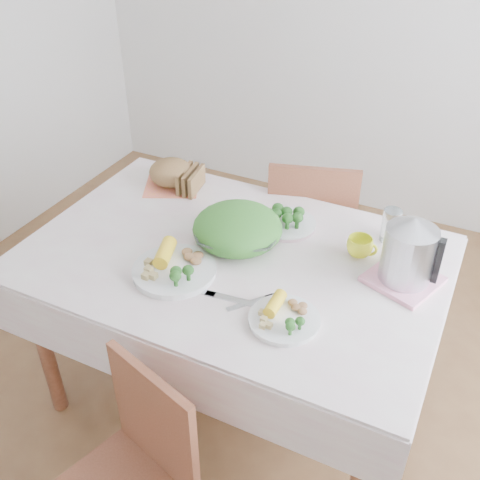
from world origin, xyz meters
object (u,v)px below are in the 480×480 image
at_px(dinner_plate_right, 284,319).
at_px(dinner_plate_left, 174,271).
at_px(yellow_mug, 360,247).
at_px(electric_kettle, 409,253).
at_px(dining_table, 233,331).
at_px(salad_bowl, 238,234).
at_px(chair_far, 311,230).

bearing_deg(dinner_plate_right, dinner_plate_left, 172.51).
bearing_deg(yellow_mug, electric_kettle, -23.90).
xyz_separation_m(dinner_plate_left, dinner_plate_right, (0.43, -0.06, 0.00)).
height_order(dinner_plate_left, yellow_mug, yellow_mug).
xyz_separation_m(dining_table, salad_bowl, (-0.02, 0.08, 0.43)).
bearing_deg(salad_bowl, dinner_plate_left, -113.20).
distance_m(dinner_plate_left, electric_kettle, 0.79).
bearing_deg(dinner_plate_left, yellow_mug, 35.42).
height_order(salad_bowl, yellow_mug, salad_bowl).
relative_size(dinner_plate_left, dinner_plate_right, 1.30).
xyz_separation_m(chair_far, dinner_plate_right, (0.24, -0.94, 0.31)).
bearing_deg(dinner_plate_left, dining_table, 55.21).
distance_m(salad_bowl, electric_kettle, 0.61).
relative_size(dining_table, yellow_mug, 14.74).
relative_size(yellow_mug, electric_kettle, 0.39).
bearing_deg(dinner_plate_left, chair_far, 77.39).
distance_m(dining_table, dinner_plate_right, 0.56).
distance_m(dining_table, yellow_mug, 0.62).
relative_size(dinner_plate_right, yellow_mug, 2.38).
xyz_separation_m(chair_far, electric_kettle, (0.52, -0.58, 0.42)).
bearing_deg(salad_bowl, dinner_plate_right, -45.03).
distance_m(dinner_plate_right, electric_kettle, 0.48).
bearing_deg(electric_kettle, chair_far, 116.17).
distance_m(salad_bowl, dinner_plate_left, 0.29).
bearing_deg(yellow_mug, dinner_plate_left, -144.58).
bearing_deg(salad_bowl, chair_far, 82.23).
relative_size(chair_far, dinner_plate_left, 3.05).
bearing_deg(dinner_plate_right, dining_table, 141.02).
bearing_deg(chair_far, salad_bowl, 65.63).
bearing_deg(electric_kettle, yellow_mug, 140.18).
relative_size(salad_bowl, yellow_mug, 3.29).
distance_m(chair_far, salad_bowl, 0.71).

